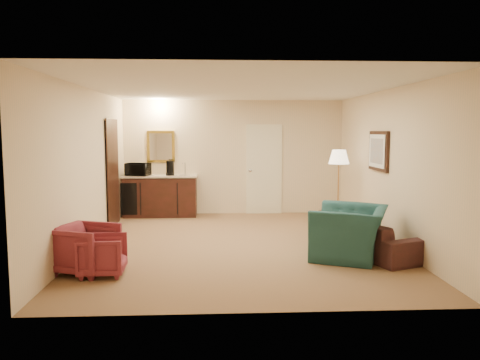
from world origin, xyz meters
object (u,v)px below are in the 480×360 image
object	(u,v)px
floor_lamp	(338,188)
coffee_maker	(170,168)
teal_armchair	(350,224)
sofa	(368,230)
waste_bin	(190,210)
coffee_table	(342,225)
rose_chair_near	(86,246)
microwave	(138,168)
rose_chair_far	(103,253)
wetbar_cabinet	(160,196)

from	to	relation	value
floor_lamp	coffee_maker	distance (m)	3.69
teal_armchair	floor_lamp	bearing A→B (deg)	-166.64
sofa	waste_bin	xyz separation A→B (m)	(-2.97, 3.33, -0.21)
coffee_table	rose_chair_near	bearing A→B (deg)	-155.87
rose_chair_near	coffee_table	size ratio (longest dim) A/B	0.84
waste_bin	coffee_maker	xyz separation A→B (m)	(-0.42, 0.02, 0.93)
microwave	coffee_maker	xyz separation A→B (m)	(0.70, 0.03, -0.01)
microwave	rose_chair_near	bearing A→B (deg)	-74.71
coffee_table	coffee_maker	distance (m)	4.10
coffee_table	waste_bin	world-z (taller)	coffee_table
waste_bin	coffee_maker	size ratio (longest dim) A/B	0.92
sofa	rose_chair_far	bearing A→B (deg)	82.01
wetbar_cabinet	coffee_table	size ratio (longest dim) A/B	1.89
rose_chair_near	coffee_table	bearing A→B (deg)	-46.39
floor_lamp	coffee_maker	size ratio (longest dim) A/B	4.74
wetbar_cabinet	waste_bin	distance (m)	0.72
rose_chair_far	floor_lamp	size ratio (longest dim) A/B	0.38
rose_chair_near	coffee_table	world-z (taller)	rose_chair_near
microwave	coffee_maker	size ratio (longest dim) A/B	1.53
waste_bin	coffee_maker	distance (m)	1.02
sofa	waste_bin	size ratio (longest dim) A/B	6.20
rose_chair_far	microwave	bearing A→B (deg)	0.22
wetbar_cabinet	rose_chair_near	distance (m)	4.25
wetbar_cabinet	sofa	bearing A→B (deg)	-43.21
sofa	floor_lamp	bearing A→B (deg)	-23.08
sofa	teal_armchair	world-z (taller)	teal_armchair
teal_armchair	rose_chair_far	world-z (taller)	teal_armchair
teal_armchair	rose_chair_far	bearing A→B (deg)	-54.94
sofa	waste_bin	distance (m)	4.46
coffee_table	coffee_maker	bearing A→B (deg)	143.36
coffee_table	coffee_maker	world-z (taller)	coffee_maker
sofa	floor_lamp	distance (m)	2.12
teal_armchair	microwave	bearing A→B (deg)	-109.76
rose_chair_near	rose_chair_far	world-z (taller)	rose_chair_near
rose_chair_near	floor_lamp	distance (m)	5.10
wetbar_cabinet	waste_bin	size ratio (longest dim) A/B	5.48
wetbar_cabinet	sofa	distance (m)	4.96
rose_chair_far	floor_lamp	world-z (taller)	floor_lamp
wetbar_cabinet	rose_chair_far	bearing A→B (deg)	-93.31
teal_armchair	coffee_maker	bearing A→B (deg)	-115.96
wetbar_cabinet	coffee_table	world-z (taller)	wetbar_cabinet
rose_chair_near	coffee_maker	distance (m)	4.29
rose_chair_far	coffee_maker	xyz separation A→B (m)	(0.48, 4.27, 0.79)
rose_chair_far	sofa	bearing A→B (deg)	-79.38
waste_bin	coffee_maker	bearing A→B (deg)	177.38
rose_chair_near	waste_bin	xyz separation A→B (m)	(1.15, 4.15, -0.21)
wetbar_cabinet	teal_armchair	bearing A→B (deg)	-48.05
microwave	floor_lamp	bearing A→B (deg)	-1.00
rose_chair_near	microwave	xyz separation A→B (m)	(0.03, 4.14, 0.73)
wetbar_cabinet	sofa	xyz separation A→B (m)	(3.62, -3.40, -0.10)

